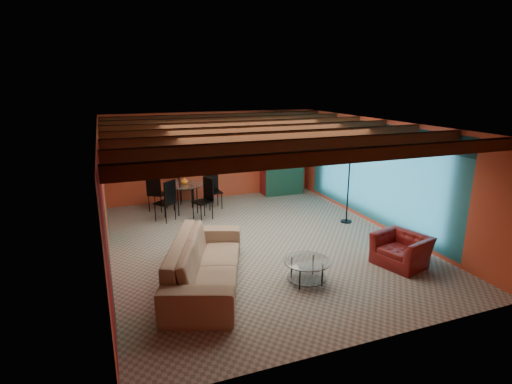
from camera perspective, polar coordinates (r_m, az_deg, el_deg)
name	(u,v)px	position (r m, az deg, el deg)	size (l,w,h in m)	color
room	(257,140)	(8.84, 0.21, 7.44)	(6.52, 8.01, 2.71)	gray
sofa	(206,262)	(7.43, -7.12, -9.84)	(2.95, 1.16, 0.86)	#8C705A
armchair	(401,250)	(8.67, 19.89, -7.72)	(0.98, 0.85, 0.64)	maroon
coffee_table	(307,271)	(7.59, 7.18, -11.08)	(0.86, 0.86, 0.44)	white
dining_table	(185,193)	(11.47, -10.02, -0.12)	(2.16, 2.16, 1.12)	white
armoire	(281,160)	(13.15, 3.57, 4.55)	(1.27, 0.62, 2.23)	maroon
floor_lamp	(348,189)	(10.65, 12.92, 0.46)	(0.37, 0.37, 1.82)	black
ceiling_fan	(259,140)	(8.74, 0.47, 7.34)	(1.50, 1.50, 0.44)	#472614
painting	(184,148)	(12.38, -10.17, 6.18)	(1.05, 0.03, 0.65)	black
potted_plant	(282,118)	(12.97, 3.67, 10.40)	(0.41, 0.36, 0.46)	#26661E
vase	(184,170)	(11.31, -10.18, 3.13)	(0.20, 0.20, 0.20)	orange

